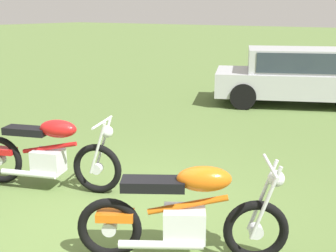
{
  "coord_description": "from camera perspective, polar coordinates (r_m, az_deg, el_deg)",
  "views": [
    {
      "loc": [
        3.16,
        -3.37,
        2.38
      ],
      "look_at": [
        -0.18,
        1.68,
        0.75
      ],
      "focal_mm": 46.24,
      "sensor_mm": 36.0,
      "label": 1
    }
  ],
  "objects": [
    {
      "name": "motorcycle_red",
      "position": [
        6.09,
        -15.55,
        -3.56
      ],
      "size": [
        2.05,
        0.99,
        1.02
      ],
      "rotation": [
        0.0,
        0.0,
        0.34
      ],
      "color": "black",
      "rests_on": "ground"
    },
    {
      "name": "ground_plane",
      "position": [
        5.2,
        -8.83,
        -12.35
      ],
      "size": [
        120.0,
        120.0,
        0.0
      ],
      "primitive_type": "plane",
      "color": "#567038"
    },
    {
      "name": "car_silver",
      "position": [
        11.66,
        16.68,
        6.66
      ],
      "size": [
        4.63,
        3.41,
        1.43
      ],
      "rotation": [
        0.0,
        0.0,
        0.42
      ],
      "color": "#B2B5BA",
      "rests_on": "ground"
    },
    {
      "name": "motorcycle_orange",
      "position": [
        4.23,
        2.26,
        -11.5
      ],
      "size": [
        1.8,
        1.28,
        1.02
      ],
      "rotation": [
        0.0,
        0.0,
        0.55
      ],
      "color": "black",
      "rests_on": "ground"
    }
  ]
}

